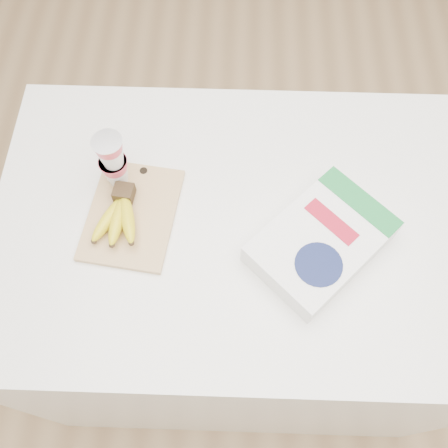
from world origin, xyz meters
The scene contains 6 objects.
room centered at (0.00, 0.00, 1.35)m, with size 4.00×4.00×4.00m.
table centered at (0.00, 0.00, 0.47)m, with size 1.26×0.84×0.94m, color white.
cutting_board centered at (-0.28, 0.00, 0.95)m, with size 0.21×0.29×0.01m, color tan.
bananas centered at (-0.30, -0.02, 0.98)m, with size 0.13×0.17×0.06m.
yogurt_stack centered at (-0.32, 0.10, 1.05)m, with size 0.08×0.07×0.17m.
cereal_box centered at (0.18, -0.07, 0.98)m, with size 0.38×0.38×0.07m.
Camera 1 is at (-0.03, -0.57, 2.04)m, focal length 40.00 mm.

